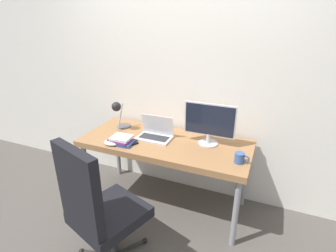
{
  "coord_description": "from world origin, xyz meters",
  "views": [
    {
      "loc": [
        0.93,
        -1.78,
        1.88
      ],
      "look_at": [
        0.05,
        0.32,
        0.93
      ],
      "focal_mm": 28.0,
      "sensor_mm": 36.0,
      "label": 1
    }
  ],
  "objects_px": {
    "monitor": "(209,123)",
    "desk_lamp": "(119,112)",
    "office_chair": "(98,207)",
    "book_stack": "(121,140)",
    "game_controller": "(111,143)",
    "mug": "(240,158)",
    "laptop": "(155,134)"
  },
  "relations": [
    {
      "from": "monitor",
      "to": "desk_lamp",
      "type": "relative_size",
      "value": 1.51
    },
    {
      "from": "desk_lamp",
      "to": "office_chair",
      "type": "bearing_deg",
      "value": -67.11
    },
    {
      "from": "book_stack",
      "to": "laptop",
      "type": "bearing_deg",
      "value": 45.03
    },
    {
      "from": "desk_lamp",
      "to": "mug",
      "type": "xyz_separation_m",
      "value": [
        1.3,
        -0.21,
        -0.15
      ]
    },
    {
      "from": "book_stack",
      "to": "game_controller",
      "type": "relative_size",
      "value": 1.53
    },
    {
      "from": "office_chair",
      "to": "monitor",
      "type": "bearing_deg",
      "value": 61.06
    },
    {
      "from": "mug",
      "to": "monitor",
      "type": "bearing_deg",
      "value": 143.63
    },
    {
      "from": "monitor",
      "to": "game_controller",
      "type": "height_order",
      "value": "monitor"
    },
    {
      "from": "mug",
      "to": "laptop",
      "type": "bearing_deg",
      "value": 169.02
    },
    {
      "from": "monitor",
      "to": "book_stack",
      "type": "height_order",
      "value": "monitor"
    },
    {
      "from": "office_chair",
      "to": "game_controller",
      "type": "distance_m",
      "value": 0.72
    },
    {
      "from": "monitor",
      "to": "desk_lamp",
      "type": "xyz_separation_m",
      "value": [
        -0.97,
        -0.04,
        -0.02
      ]
    },
    {
      "from": "office_chair",
      "to": "desk_lamp",
      "type": "bearing_deg",
      "value": 112.89
    },
    {
      "from": "book_stack",
      "to": "mug",
      "type": "relative_size",
      "value": 1.89
    },
    {
      "from": "mug",
      "to": "game_controller",
      "type": "bearing_deg",
      "value": -173.57
    },
    {
      "from": "book_stack",
      "to": "desk_lamp",
      "type": "bearing_deg",
      "value": 124.98
    },
    {
      "from": "desk_lamp",
      "to": "mug",
      "type": "height_order",
      "value": "desk_lamp"
    },
    {
      "from": "book_stack",
      "to": "game_controller",
      "type": "xyz_separation_m",
      "value": [
        -0.08,
        -0.06,
        -0.01
      ]
    },
    {
      "from": "desk_lamp",
      "to": "laptop",
      "type": "bearing_deg",
      "value": -5.33
    },
    {
      "from": "office_chair",
      "to": "mug",
      "type": "xyz_separation_m",
      "value": [
        0.89,
        0.77,
        0.21
      ]
    },
    {
      "from": "desk_lamp",
      "to": "mug",
      "type": "bearing_deg",
      "value": -9.07
    },
    {
      "from": "office_chair",
      "to": "mug",
      "type": "relative_size",
      "value": 8.94
    },
    {
      "from": "laptop",
      "to": "office_chair",
      "type": "bearing_deg",
      "value": -92.04
    },
    {
      "from": "office_chair",
      "to": "laptop",
      "type": "bearing_deg",
      "value": 87.96
    },
    {
      "from": "mug",
      "to": "game_controller",
      "type": "relative_size",
      "value": 0.81
    },
    {
      "from": "monitor",
      "to": "office_chair",
      "type": "xyz_separation_m",
      "value": [
        -0.56,
        -1.01,
        -0.38
      ]
    },
    {
      "from": "desk_lamp",
      "to": "monitor",
      "type": "bearing_deg",
      "value": 2.19
    },
    {
      "from": "monitor",
      "to": "desk_lamp",
      "type": "height_order",
      "value": "monitor"
    },
    {
      "from": "office_chair",
      "to": "game_controller",
      "type": "xyz_separation_m",
      "value": [
        -0.29,
        0.63,
        0.18
      ]
    },
    {
      "from": "game_controller",
      "to": "office_chair",
      "type": "bearing_deg",
      "value": -65.36
    },
    {
      "from": "monitor",
      "to": "mug",
      "type": "bearing_deg",
      "value": -36.37
    },
    {
      "from": "laptop",
      "to": "game_controller",
      "type": "height_order",
      "value": "laptop"
    }
  ]
}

